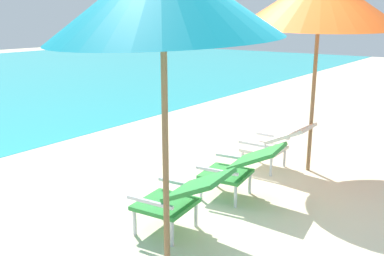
{
  "coord_description": "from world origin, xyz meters",
  "views": [
    {
      "loc": [
        -3.91,
        -2.27,
        2.01
      ],
      "look_at": [
        0.0,
        0.62,
        0.75
      ],
      "focal_mm": 39.89,
      "sensor_mm": 36.0,
      "label": 1
    }
  ],
  "objects_px": {
    "lounge_chair_center": "(241,166)",
    "beach_umbrella_right": "(320,0)",
    "lounge_chair_right": "(276,142)",
    "lounge_chair_left": "(181,196)"
  },
  "relations": [
    {
      "from": "lounge_chair_center",
      "to": "lounge_chair_right",
      "type": "bearing_deg",
      "value": 4.75
    },
    {
      "from": "lounge_chair_center",
      "to": "lounge_chair_right",
      "type": "relative_size",
      "value": 1.06
    },
    {
      "from": "lounge_chair_left",
      "to": "beach_umbrella_right",
      "type": "bearing_deg",
      "value": -6.79
    },
    {
      "from": "beach_umbrella_right",
      "to": "lounge_chair_left",
      "type": "bearing_deg",
      "value": 173.21
    },
    {
      "from": "lounge_chair_right",
      "to": "lounge_chair_left",
      "type": "bearing_deg",
      "value": -178.44
    },
    {
      "from": "lounge_chair_left",
      "to": "beach_umbrella_right",
      "type": "xyz_separation_m",
      "value": [
        2.44,
        -0.29,
        1.82
      ]
    },
    {
      "from": "lounge_chair_center",
      "to": "beach_umbrella_right",
      "type": "bearing_deg",
      "value": -10.44
    },
    {
      "from": "lounge_chair_center",
      "to": "lounge_chair_right",
      "type": "distance_m",
      "value": 1.11
    },
    {
      "from": "lounge_chair_left",
      "to": "lounge_chair_center",
      "type": "xyz_separation_m",
      "value": [
        1.04,
        -0.03,
        0.0
      ]
    },
    {
      "from": "lounge_chair_left",
      "to": "lounge_chair_center",
      "type": "height_order",
      "value": "same"
    }
  ]
}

